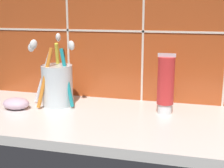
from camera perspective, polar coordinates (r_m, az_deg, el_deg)
sink_counter at (r=68.61cm, az=1.81°, el=-7.04°), size 79.60×29.98×2.00cm
tile_wall_backsplash at (r=79.16cm, az=4.45°, el=14.14°), size 89.60×1.72×51.94cm
toothbrush_cup at (r=77.23cm, az=-10.06°, el=0.12°), size 13.61×12.88×17.41cm
toothpaste_tube at (r=70.40cm, az=9.79°, el=-0.06°), size 3.94×3.75×13.74cm
soap_bar at (r=77.04cm, az=-17.25°, el=-3.49°), size 6.43×4.96×2.69cm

